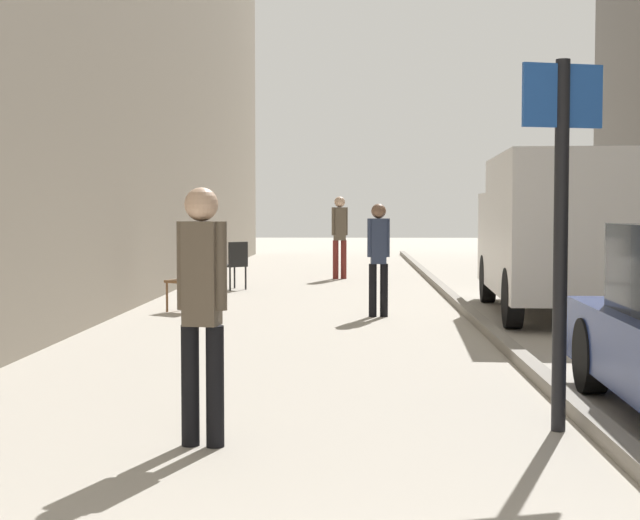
% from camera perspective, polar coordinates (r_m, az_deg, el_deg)
% --- Properties ---
extents(ground_plane, '(80.00, 80.00, 0.00)m').
position_cam_1_polar(ground_plane, '(13.35, 2.56, -3.67)').
color(ground_plane, '#A8A093').
extents(kerb_strip, '(0.16, 40.00, 0.12)m').
position_cam_1_polar(kerb_strip, '(13.45, 9.32, -3.40)').
color(kerb_strip, gray).
rests_on(kerb_strip, ground_plane).
extents(pedestrian_main_foreground, '(0.34, 0.22, 1.71)m').
position_cam_1_polar(pedestrian_main_foreground, '(6.23, -7.14, -2.27)').
color(pedestrian_main_foreground, black).
rests_on(pedestrian_main_foreground, ground_plane).
extents(pedestrian_mid_block, '(0.33, 0.21, 1.65)m').
position_cam_1_polar(pedestrian_mid_block, '(13.75, 3.55, 0.51)').
color(pedestrian_mid_block, black).
rests_on(pedestrian_mid_block, ground_plane).
extents(pedestrian_far_crossing, '(0.36, 0.26, 1.86)m').
position_cam_1_polar(pedestrian_far_crossing, '(21.35, 1.20, 1.74)').
color(pedestrian_far_crossing, maroon).
rests_on(pedestrian_far_crossing, ground_plane).
extents(delivery_van, '(2.31, 5.20, 2.34)m').
position_cam_1_polar(delivery_van, '(14.46, 14.48, 1.76)').
color(delivery_van, silver).
rests_on(delivery_van, ground_plane).
extents(street_sign_post, '(0.59, 0.19, 2.60)m').
position_cam_1_polar(street_sign_post, '(6.80, 14.35, 2.83)').
color(street_sign_post, black).
rests_on(street_sign_post, ground_plane).
extents(cafe_chair_near_window, '(0.62, 0.62, 0.94)m').
position_cam_1_polar(cafe_chair_near_window, '(18.50, -5.16, -0.11)').
color(cafe_chair_near_window, black).
rests_on(cafe_chair_near_window, ground_plane).
extents(cafe_chair_by_doorway, '(0.61, 0.61, 0.94)m').
position_cam_1_polar(cafe_chair_by_doorway, '(14.65, -7.96, -0.96)').
color(cafe_chair_by_doorway, brown).
rests_on(cafe_chair_by_doorway, ground_plane).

